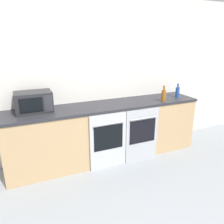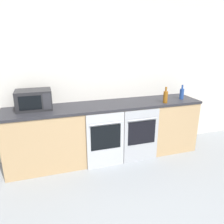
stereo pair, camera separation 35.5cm
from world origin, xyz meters
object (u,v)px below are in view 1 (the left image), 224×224
object	(u,v)px
oven_left	(108,141)
microwave	(34,102)
bottle_amber	(164,95)
oven_right	(142,135)
bottle_blue	(177,92)

from	to	relation	value
oven_left	microwave	bearing A→B (deg)	158.30
oven_left	bottle_amber	distance (m)	1.20
oven_left	oven_right	distance (m)	0.59
oven_right	microwave	xyz separation A→B (m)	(-1.57, 0.39, 0.62)
oven_right	microwave	world-z (taller)	microwave
oven_right	microwave	size ratio (longest dim) A/B	1.75
bottle_blue	microwave	bearing A→B (deg)	176.78
bottle_blue	bottle_amber	xyz separation A→B (m)	(-0.40, -0.14, 0.01)
oven_right	bottle_amber	world-z (taller)	bottle_amber
bottle_blue	oven_right	bearing A→B (deg)	-163.63
oven_left	microwave	distance (m)	1.22
oven_right	bottle_amber	bearing A→B (deg)	14.17
oven_right	oven_left	bearing A→B (deg)	180.00
microwave	bottle_blue	size ratio (longest dim) A/B	2.03
microwave	bottle_amber	xyz separation A→B (m)	(2.02, -0.27, -0.04)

